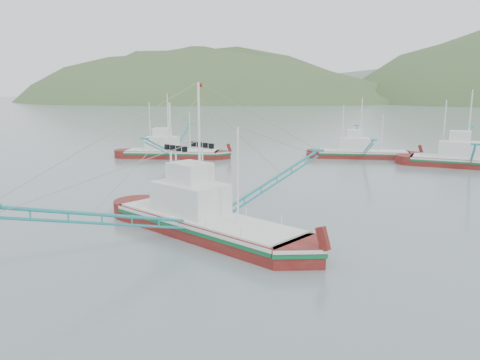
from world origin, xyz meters
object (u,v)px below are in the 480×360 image
(main_boat, at_px, (204,203))
(bg_boat_right, at_px, (469,156))
(bg_boat_far, at_px, (362,147))
(bg_boat_left, at_px, (171,145))

(main_boat, distance_m, bg_boat_right, 44.37)
(main_boat, xyz_separation_m, bg_boat_far, (5.89, 43.34, -0.59))
(bg_boat_far, bearing_deg, main_boat, -109.95)
(main_boat, xyz_separation_m, bg_boat_right, (20.24, 39.47, -0.81))
(bg_boat_right, bearing_deg, main_boat, -113.19)
(main_boat, xyz_separation_m, bg_boat_left, (-21.28, 33.01, -0.41))
(bg_boat_far, height_order, bg_boat_left, bg_boat_left)
(bg_boat_right, bearing_deg, bg_boat_far, 168.87)
(main_boat, bearing_deg, bg_boat_far, 103.63)
(main_boat, distance_m, bg_boat_far, 43.75)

